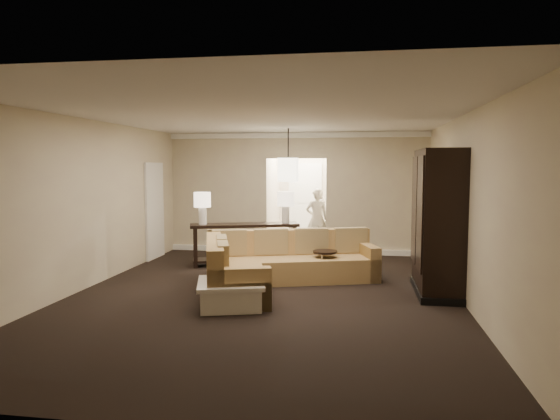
% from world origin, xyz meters
% --- Properties ---
extents(ground, '(8.00, 8.00, 0.00)m').
position_xyz_m(ground, '(0.00, 0.00, 0.00)').
color(ground, black).
rests_on(ground, ground).
extents(wall_back, '(6.00, 0.04, 2.80)m').
position_xyz_m(wall_back, '(0.00, 4.00, 1.40)').
color(wall_back, '#C1AD92').
rests_on(wall_back, ground).
extents(wall_front, '(6.00, 0.04, 2.80)m').
position_xyz_m(wall_front, '(0.00, -4.00, 1.40)').
color(wall_front, '#C1AD92').
rests_on(wall_front, ground).
extents(wall_left, '(0.04, 8.00, 2.80)m').
position_xyz_m(wall_left, '(-3.00, 0.00, 1.40)').
color(wall_left, '#C1AD92').
rests_on(wall_left, ground).
extents(wall_right, '(0.04, 8.00, 2.80)m').
position_xyz_m(wall_right, '(3.00, 0.00, 1.40)').
color(wall_right, '#C1AD92').
rests_on(wall_right, ground).
extents(ceiling, '(6.00, 8.00, 0.02)m').
position_xyz_m(ceiling, '(0.00, 0.00, 2.80)').
color(ceiling, silver).
rests_on(ceiling, wall_back).
extents(crown_molding, '(6.00, 0.10, 0.12)m').
position_xyz_m(crown_molding, '(0.00, 3.95, 2.73)').
color(crown_molding, white).
rests_on(crown_molding, wall_back).
extents(baseboard, '(6.00, 0.10, 0.12)m').
position_xyz_m(baseboard, '(0.00, 3.95, 0.06)').
color(baseboard, white).
rests_on(baseboard, ground).
extents(side_door, '(0.05, 0.90, 2.10)m').
position_xyz_m(side_door, '(-2.97, 2.80, 1.05)').
color(side_door, white).
rests_on(side_door, ground).
extents(foyer, '(1.44, 2.02, 2.80)m').
position_xyz_m(foyer, '(0.00, 5.34, 1.30)').
color(foyer, white).
rests_on(foyer, ground).
extents(sectional_sofa, '(3.14, 3.06, 0.89)m').
position_xyz_m(sectional_sofa, '(0.06, 0.70, 0.36)').
color(sectional_sofa, brown).
rests_on(sectional_sofa, ground).
extents(coffee_table, '(1.15, 1.15, 0.39)m').
position_xyz_m(coffee_table, '(-0.36, -0.65, 0.19)').
color(coffee_table, white).
rests_on(coffee_table, ground).
extents(console_table, '(2.25, 1.17, 0.85)m').
position_xyz_m(console_table, '(-0.85, 2.38, 0.51)').
color(console_table, black).
rests_on(console_table, ground).
extents(armoire, '(0.68, 1.59, 2.29)m').
position_xyz_m(armoire, '(2.69, 0.64, 1.10)').
color(armoire, black).
rests_on(armoire, ground).
extents(drink_table, '(0.43, 0.43, 0.54)m').
position_xyz_m(drink_table, '(0.87, 1.20, 0.38)').
color(drink_table, black).
rests_on(drink_table, ground).
extents(table_lamp_left, '(0.34, 0.34, 0.65)m').
position_xyz_m(table_lamp_left, '(-1.66, 2.11, 1.28)').
color(table_lamp_left, white).
rests_on(table_lamp_left, console_table).
extents(table_lamp_right, '(0.34, 0.34, 0.65)m').
position_xyz_m(table_lamp_right, '(-0.05, 2.65, 1.28)').
color(table_lamp_right, white).
rests_on(table_lamp_right, console_table).
extents(pendant_light, '(0.38, 0.38, 1.09)m').
position_xyz_m(pendant_light, '(0.00, 2.70, 1.95)').
color(pendant_light, black).
rests_on(pendant_light, ceiling).
extents(person, '(0.67, 0.52, 1.65)m').
position_xyz_m(person, '(0.45, 4.48, 0.82)').
color(person, beige).
rests_on(person, ground).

